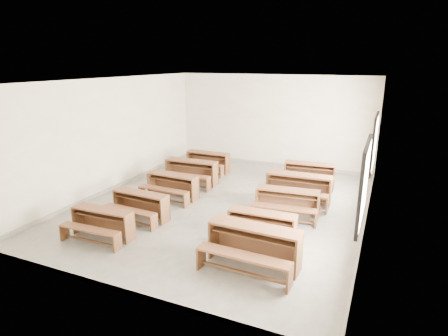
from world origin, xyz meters
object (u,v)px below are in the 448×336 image
at_px(desk_set_7, 287,201).
at_px(desk_set_8, 298,186).
at_px(desk_set_6, 261,225).
at_px(desk_set_1, 140,204).
at_px(desk_set_4, 208,160).
at_px(desk_set_9, 309,172).
at_px(desk_set_3, 191,170).
at_px(desk_set_5, 253,243).
at_px(desk_set_0, 102,221).
at_px(desk_set_2, 172,184).

relative_size(desk_set_7, desk_set_8, 0.91).
bearing_deg(desk_set_6, desk_set_7, 82.63).
distance_m(desk_set_1, desk_set_7, 3.53).
relative_size(desk_set_4, desk_set_9, 0.96).
relative_size(desk_set_3, desk_set_4, 1.10).
xyz_separation_m(desk_set_8, desk_set_9, (-0.02, 1.60, -0.05)).
bearing_deg(desk_set_5, desk_set_7, 92.59).
distance_m(desk_set_1, desk_set_5, 3.32).
xyz_separation_m(desk_set_0, desk_set_4, (-0.12, 5.34, 0.02)).
bearing_deg(desk_set_3, desk_set_9, 20.72).
relative_size(desk_set_1, desk_set_9, 0.94).
xyz_separation_m(desk_set_5, desk_set_8, (0.01, 3.52, -0.00)).
relative_size(desk_set_0, desk_set_4, 0.95).
height_order(desk_set_8, desk_set_9, desk_set_8).
xyz_separation_m(desk_set_0, desk_set_2, (0.10, 2.66, 0.02)).
xyz_separation_m(desk_set_4, desk_set_9, (3.45, -0.01, 0.00)).
bearing_deg(desk_set_6, desk_set_9, 86.30).
xyz_separation_m(desk_set_5, desk_set_7, (-0.01, 2.48, -0.05)).
relative_size(desk_set_2, desk_set_5, 0.86).
bearing_deg(desk_set_4, desk_set_2, -84.69).
xyz_separation_m(desk_set_2, desk_set_5, (3.23, -2.46, 0.06)).
distance_m(desk_set_2, desk_set_7, 3.22).
bearing_deg(desk_set_8, desk_set_7, -92.95).
height_order(desk_set_1, desk_set_5, desk_set_5).
distance_m(desk_set_2, desk_set_8, 3.41).
xyz_separation_m(desk_set_1, desk_set_6, (3.02, 0.03, -0.00)).
height_order(desk_set_5, desk_set_8, desk_set_5).
bearing_deg(desk_set_3, desk_set_6, -42.76).
xyz_separation_m(desk_set_1, desk_set_8, (3.20, 2.58, 0.07)).
distance_m(desk_set_2, desk_set_9, 4.18).
distance_m(desk_set_6, desk_set_9, 4.15).
bearing_deg(desk_set_1, desk_set_2, 94.66).
height_order(desk_set_3, desk_set_9, desk_set_3).
bearing_deg(desk_set_5, desk_set_8, 92.12).
height_order(desk_set_0, desk_set_3, desk_set_3).
bearing_deg(desk_set_6, desk_set_8, 84.51).
relative_size(desk_set_0, desk_set_7, 0.90).
height_order(desk_set_5, desk_set_6, desk_set_5).
height_order(desk_set_6, desk_set_9, desk_set_9).
xyz_separation_m(desk_set_7, desk_set_8, (0.02, 1.04, 0.05)).
bearing_deg(desk_set_4, desk_set_7, -37.16).
bearing_deg(desk_set_4, desk_set_9, 0.29).
distance_m(desk_set_0, desk_set_6, 3.38).
xyz_separation_m(desk_set_1, desk_set_3, (-0.16, 2.81, 0.05)).
distance_m(desk_set_6, desk_set_8, 2.55).
relative_size(desk_set_6, desk_set_8, 0.83).
height_order(desk_set_2, desk_set_4, desk_set_4).
height_order(desk_set_5, desk_set_7, desk_set_5).
bearing_deg(desk_set_8, desk_set_4, 153.39).
bearing_deg(desk_set_7, desk_set_0, -146.31).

